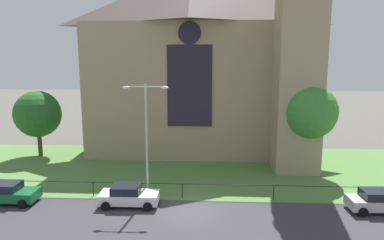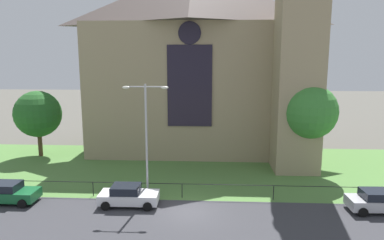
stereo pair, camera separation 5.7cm
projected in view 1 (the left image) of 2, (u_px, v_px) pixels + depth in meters
The scene contains 11 objects.
ground at pixel (196, 168), 34.54m from camera, with size 160.00×160.00×0.00m, color #56544C.
road_asphalt at pixel (188, 225), 22.74m from camera, with size 120.00×8.00×0.01m, color #38383D.
grass_verge at pixel (195, 174), 32.57m from camera, with size 120.00×20.00×0.01m, color #517F3D.
church_building at pixel (199, 59), 40.05m from camera, with size 23.20×16.20×26.00m.
iron_railing at pixel (182, 186), 27.03m from camera, with size 27.48×0.07×1.13m.
tree_left_far at pixel (38, 114), 37.89m from camera, with size 4.90×4.90×7.03m.
tree_right_near at pixel (310, 112), 32.01m from camera, with size 4.92×4.92×8.18m.
streetlamp_near at pixel (146, 127), 26.29m from camera, with size 3.37×0.26×8.63m.
parked_car_green at pixel (8, 193), 26.17m from camera, with size 4.20×2.03×1.51m.
parked_car_white at pixel (129, 196), 25.68m from camera, with size 4.23×2.07×1.51m.
parked_car_silver at pixel (379, 201), 24.70m from camera, with size 4.25×2.12×1.51m.
Camera 1 is at (1.36, -23.17, 10.58)m, focal length 33.52 mm.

